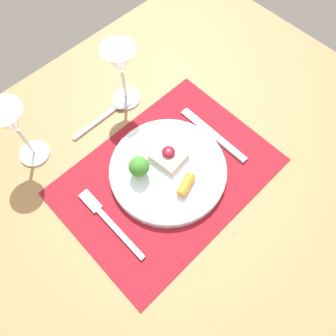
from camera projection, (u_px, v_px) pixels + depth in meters
ground_plane at (168, 247)px, 1.44m from camera, size 8.00×8.00×0.00m
dining_table at (167, 192)px, 0.86m from camera, size 1.24×0.97×0.75m
placemat at (167, 176)px, 0.77m from camera, size 0.48×0.35×0.00m
dinner_plate at (167, 169)px, 0.76m from camera, size 0.27×0.27×0.07m
fork at (107, 219)px, 0.71m from camera, size 0.02×0.20×0.01m
knife at (218, 138)px, 0.81m from camera, size 0.02×0.20×0.01m
spoon at (118, 105)px, 0.85m from camera, size 0.19×0.05×0.02m
wine_glass_near at (120, 64)px, 0.75m from camera, size 0.08×0.08×0.17m
wine_glass_far at (12, 123)px, 0.67m from camera, size 0.08×0.08×0.18m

